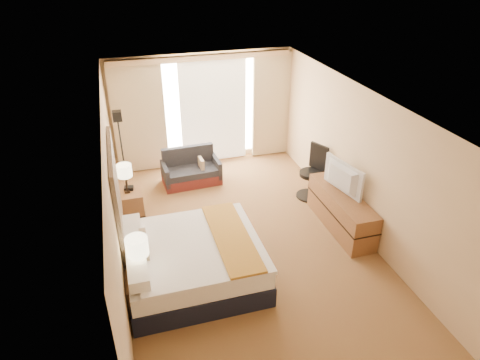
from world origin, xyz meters
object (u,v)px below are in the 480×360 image
object	(u,v)px
nightstand_right	(131,204)
desk_chair	(313,174)
media_dresser	(341,211)
floor_lamp	(120,138)
loveseat	(191,172)
lamp_left	(137,247)
nightstand_left	(143,294)
television	(339,178)
bed	(193,261)
lamp_right	(124,171)

from	to	relation	value
nightstand_right	desk_chair	bearing A→B (deg)	-3.94
media_dresser	floor_lamp	xyz separation A→B (m)	(-3.73, 2.30, 0.97)
loveseat	floor_lamp	world-z (taller)	floor_lamp
desk_chair	lamp_left	size ratio (longest dim) A/B	1.74
nightstand_left	desk_chair	world-z (taller)	desk_chair
nightstand_right	television	size ratio (longest dim) A/B	0.56
media_dresser	loveseat	xyz separation A→B (m)	(-2.34, 2.49, -0.09)
media_dresser	lamp_left	world-z (taller)	lamp_left
nightstand_left	media_dresser	size ratio (longest dim) A/B	0.31
nightstand_left	nightstand_right	world-z (taller)	same
media_dresser	loveseat	world-z (taller)	loveseat
loveseat	desk_chair	bearing A→B (deg)	-32.09
nightstand_right	loveseat	xyz separation A→B (m)	(1.36, 1.04, -0.02)
bed	nightstand_right	bearing A→B (deg)	111.07
bed	television	world-z (taller)	television
television	floor_lamp	bearing A→B (deg)	47.66
nightstand_right	television	bearing A→B (deg)	-19.86
nightstand_left	desk_chair	size ratio (longest dim) A/B	0.49
bed	lamp_right	bearing A→B (deg)	111.91
lamp_left	lamp_right	world-z (taller)	lamp_left
media_dresser	floor_lamp	world-z (taller)	floor_lamp
floor_lamp	desk_chair	bearing A→B (deg)	-16.58
lamp_right	television	world-z (taller)	television
bed	lamp_left	xyz separation A→B (m)	(-0.80, -0.32, 0.69)
nightstand_right	loveseat	distance (m)	1.71
floor_lamp	bed	bearing A→B (deg)	-74.12
bed	lamp_right	distance (m)	2.35
television	media_dresser	bearing A→B (deg)	-171.07
desk_chair	lamp_left	xyz separation A→B (m)	(-3.67, -2.17, 0.55)
bed	lamp_left	size ratio (longest dim) A/B	3.14
bed	lamp_right	world-z (taller)	lamp_right
bed	loveseat	bearing A→B (deg)	80.02
floor_lamp	nightstand_left	bearing A→B (deg)	-89.49
desk_chair	lamp_right	distance (m)	3.75
loveseat	lamp_right	bearing A→B (deg)	-146.46
loveseat	television	xyz separation A→B (m)	(2.29, -2.35, 0.73)
media_dresser	lamp_left	bearing A→B (deg)	-165.24
nightstand_left	floor_lamp	bearing A→B (deg)	90.51
loveseat	bed	bearing A→B (deg)	-102.93
media_dresser	nightstand_left	bearing A→B (deg)	-164.16
nightstand_right	loveseat	size ratio (longest dim) A/B	0.43
nightstand_left	desk_chair	bearing A→B (deg)	31.44
floor_lamp	desk_chair	xyz separation A→B (m)	(3.71, -1.10, -0.82)
nightstand_right	media_dresser	bearing A→B (deg)	-21.40
loveseat	desk_chair	size ratio (longest dim) A/B	1.12
floor_lamp	lamp_left	distance (m)	3.28
nightstand_left	lamp_right	bearing A→B (deg)	90.84
desk_chair	television	world-z (taller)	television
nightstand_right	lamp_right	world-z (taller)	lamp_right
nightstand_left	television	distance (m)	3.90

